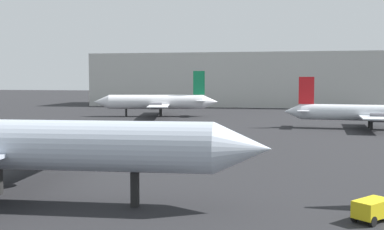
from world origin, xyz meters
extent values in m
cylinder|color=#B2BCCC|center=(-15.53, 20.45, 3.98)|extent=(28.85, 5.60, 3.35)
cone|color=#B2BCCC|center=(0.60, 21.72, 3.98)|extent=(3.94, 3.63, 3.35)
cylinder|color=#4C4C54|center=(-16.51, 25.63, 3.31)|extent=(3.10, 2.01, 1.78)
cube|color=black|center=(-6.38, 21.17, 1.15)|extent=(0.53, 0.53, 2.31)
cylinder|color=silver|center=(17.90, 74.75, 2.70)|extent=(25.02, 3.95, 2.66)
cone|color=silver|center=(4.00, 75.48, 2.70)|extent=(3.06, 2.81, 2.66)
cube|color=silver|center=(16.65, 74.82, 2.30)|extent=(4.89, 17.98, 0.19)
cube|color=silver|center=(5.86, 75.38, 2.96)|extent=(2.27, 6.81, 0.13)
cube|color=red|center=(6.26, 75.36, 6.33)|extent=(2.57, 0.37, 4.61)
cylinder|color=#4C4C54|center=(17.57, 78.16, 2.17)|extent=(2.47, 1.56, 1.44)
cylinder|color=#4C4C54|center=(17.22, 71.40, 2.17)|extent=(2.47, 1.56, 1.44)
cube|color=black|center=(16.74, 76.42, 0.68)|extent=(0.42, 0.42, 1.37)
cube|color=black|center=(16.57, 73.22, 0.68)|extent=(0.42, 0.42, 1.37)
cylinder|color=white|center=(-25.33, 93.06, 3.20)|extent=(20.71, 7.24, 3.11)
cone|color=white|center=(-37.04, 90.61, 3.20)|extent=(3.99, 3.75, 3.11)
cone|color=white|center=(-13.62, 95.51, 3.20)|extent=(3.99, 3.75, 3.11)
cube|color=white|center=(-24.33, 93.27, 2.73)|extent=(8.99, 24.97, 0.19)
cube|color=white|center=(-15.68, 95.08, 3.51)|extent=(3.22, 6.91, 0.13)
cube|color=#147F4C|center=(-16.07, 95.00, 7.37)|extent=(2.53, 0.75, 5.24)
cylinder|color=#4C4C54|center=(-23.97, 88.56, 2.58)|extent=(2.62, 1.88, 1.43)
cylinder|color=#4C4C54|center=(-25.89, 97.73, 2.58)|extent=(2.62, 1.88, 1.43)
cube|color=black|center=(-31.75, 91.72, 0.82)|extent=(0.47, 0.47, 1.64)
cube|color=black|center=(-24.00, 91.72, 0.82)|extent=(0.47, 0.47, 1.64)
cube|color=black|center=(-24.65, 94.82, 0.82)|extent=(0.47, 0.47, 1.64)
cube|color=gold|center=(8.32, 20.81, 0.80)|extent=(2.54, 2.67, 1.00)
cylinder|color=black|center=(8.41, 21.83, 0.30)|extent=(0.54, 0.59, 0.60)
cylinder|color=black|center=(7.33, 20.55, 0.30)|extent=(0.54, 0.59, 0.60)
cylinder|color=black|center=(8.22, 19.79, 0.30)|extent=(0.54, 0.59, 0.60)
cube|color=#B7B7B2|center=(-13.52, 139.81, 7.90)|extent=(85.07, 24.65, 15.79)
camera|label=1|loc=(3.47, -8.36, 8.43)|focal=44.83mm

